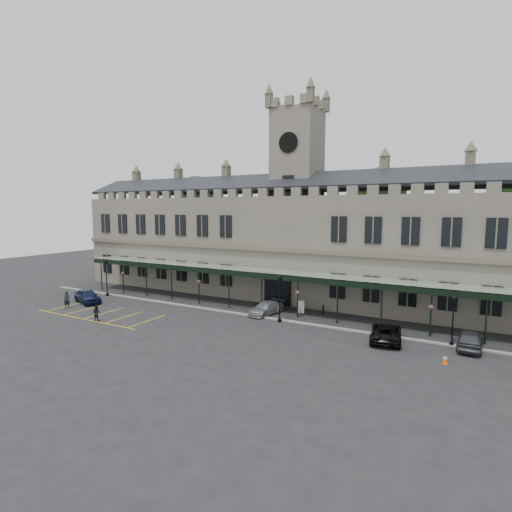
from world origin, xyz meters
The scene contains 21 objects.
ground centered at (0.00, 0.00, 0.00)m, with size 140.00×140.00×0.00m, color black.
station_building centered at (0.00, 15.91, 6.47)m, with size 60.00×10.36×17.30m.
clock_tower centered at (0.00, 16.00, 13.11)m, with size 5.60×5.60×24.80m.
canopy centered at (0.00, 7.46, 2.40)m, with size 50.00×4.10×4.30m.
kerb centered at (0.00, 5.50, 0.06)m, with size 60.00×0.40×0.12m, color gray.
parking_markings centered at (-14.00, -1.50, 0.00)m, with size 16.00×6.00×0.01m, color gold, non-canonical shape.
tree_behind_left centered at (-22.00, 25.00, 12.81)m, with size 6.00×6.00×16.00m.
tree_behind_mid centered at (8.00, 25.00, 12.81)m, with size 6.00×6.00×16.00m.
lamp_post_left centered at (-20.41, 4.98, 2.74)m, with size 0.44×0.44×4.63m.
lamp_post_mid centered at (3.13, 4.97, 2.74)m, with size 0.44×0.44×4.63m.
lamp_post_right centered at (17.73, 5.49, 2.45)m, with size 0.39×0.39×4.12m.
traffic_cone centered at (17.56, 1.28, 0.31)m, with size 0.40×0.40×0.63m.
sign_board centered at (3.59, 8.94, 0.63)m, with size 0.75×0.19×1.29m.
bollard_left centered at (-0.71, 9.71, 0.45)m, with size 0.16×0.16×0.90m, color black.
bollard_right centered at (5.75, 9.71, 0.45)m, with size 0.16×0.16×0.90m, color black.
car_left_a centered at (-19.32, 1.31, 0.78)m, with size 1.85×4.59×1.57m, color #0C1837.
car_taxi centered at (0.72, 6.79, 0.64)m, with size 1.78×4.39×1.27m, color #9EA1A6.
car_van centered at (13.00, 4.31, 0.70)m, with size 2.34×5.06×1.41m, color black.
car_right_a centered at (19.00, 5.48, 0.74)m, with size 1.74×4.32×1.47m, color #383A40.
person_a centered at (-19.20, -1.37, 0.92)m, with size 0.67×0.44×1.83m, color black.
person_b centered at (-12.30, -3.19, 0.78)m, with size 0.76×0.59×1.56m, color black.
Camera 1 is at (19.04, -28.17, 10.63)m, focal length 28.00 mm.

